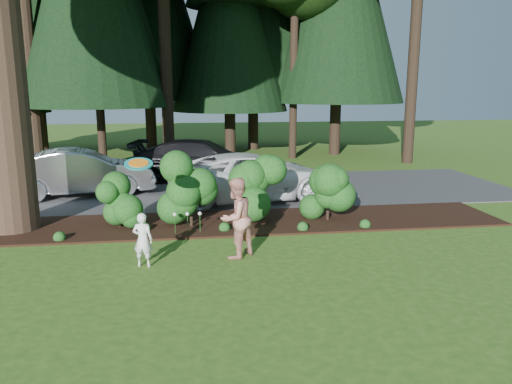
# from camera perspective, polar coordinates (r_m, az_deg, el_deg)

# --- Properties ---
(ground) EXTENTS (80.00, 80.00, 0.00)m
(ground) POSITION_cam_1_polar(r_m,az_deg,el_deg) (9.99, -5.92, -8.78)
(ground) COLOR #2C5317
(ground) RESTS_ON ground
(mulch_bed) EXTENTS (16.00, 2.50, 0.05)m
(mulch_bed) POSITION_cam_1_polar(r_m,az_deg,el_deg) (13.07, -6.51, -3.63)
(mulch_bed) COLOR black
(mulch_bed) RESTS_ON ground
(driveway) EXTENTS (22.00, 6.00, 0.03)m
(driveway) POSITION_cam_1_polar(r_m,az_deg,el_deg) (17.20, -6.95, 0.13)
(driveway) COLOR #38383A
(driveway) RESTS_ON ground
(shrub_row) EXTENTS (6.53, 1.60, 1.61)m
(shrub_row) POSITION_cam_1_polar(r_m,az_deg,el_deg) (12.82, -3.14, -0.28)
(shrub_row) COLOR #144214
(shrub_row) RESTS_ON ground
(lily_cluster) EXTENTS (0.69, 0.09, 0.57)m
(lily_cluster) POSITION_cam_1_polar(r_m,az_deg,el_deg) (12.13, -7.86, -2.61)
(lily_cluster) COLOR #144214
(lily_cluster) RESTS_ON ground
(car_silver_wagon) EXTENTS (4.81, 2.40, 1.51)m
(car_silver_wagon) POSITION_cam_1_polar(r_m,az_deg,el_deg) (17.17, -19.31, 2.14)
(car_silver_wagon) COLOR #B5B5BA
(car_silver_wagon) RESTS_ON driveway
(car_white_suv) EXTENTS (5.52, 3.09, 1.46)m
(car_white_suv) POSITION_cam_1_polar(r_m,az_deg,el_deg) (15.60, -0.41, 1.78)
(car_white_suv) COLOR white
(car_white_suv) RESTS_ON driveway
(car_dark_suv) EXTENTS (5.52, 3.02, 1.52)m
(car_dark_suv) POSITION_cam_1_polar(r_m,az_deg,el_deg) (19.05, -6.16, 3.67)
(car_dark_suv) COLOR black
(car_dark_suv) RESTS_ON driveway
(child) EXTENTS (0.46, 0.36, 1.11)m
(child) POSITION_cam_1_polar(r_m,az_deg,el_deg) (10.17, -12.82, -5.35)
(child) COLOR white
(child) RESTS_ON ground
(adult) EXTENTS (1.04, 1.03, 1.70)m
(adult) POSITION_cam_1_polar(r_m,az_deg,el_deg) (10.38, -2.32, -2.99)
(adult) COLOR red
(adult) RESTS_ON ground
(frisbee) EXTENTS (0.56, 0.54, 0.20)m
(frisbee) POSITION_cam_1_polar(r_m,az_deg,el_deg) (10.13, -13.28, 3.17)
(frisbee) COLOR teal
(frisbee) RESTS_ON ground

